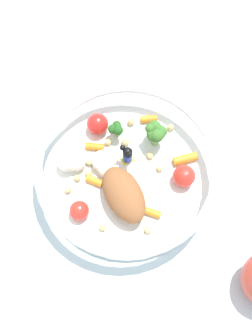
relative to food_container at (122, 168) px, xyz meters
name	(u,v)px	position (x,y,z in m)	size (l,w,h in m)	color
ground_plane	(127,178)	(0.01, 0.01, -0.03)	(2.40, 2.40, 0.00)	silver
food_container	(122,168)	(0.00, 0.00, 0.00)	(0.26, 0.26, 0.06)	white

